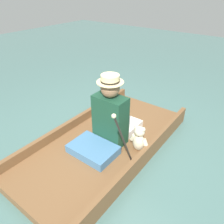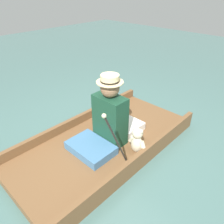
{
  "view_description": "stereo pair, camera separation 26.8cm",
  "coord_description": "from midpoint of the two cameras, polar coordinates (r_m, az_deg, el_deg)",
  "views": [
    {
      "loc": [
        1.43,
        -1.75,
        1.91
      ],
      "look_at": [
        0.05,
        0.08,
        0.53
      ],
      "focal_mm": 35.0,
      "sensor_mm": 36.0,
      "label": 1
    },
    {
      "loc": [
        1.64,
        -1.58,
        1.91
      ],
      "look_at": [
        0.05,
        0.08,
        0.53
      ],
      "focal_mm": 35.0,
      "sensor_mm": 36.0,
      "label": 2
    }
  ],
  "objects": [
    {
      "name": "ground_plane",
      "position": [
        2.96,
        -4.35,
        -9.24
      ],
      "size": [
        16.0,
        16.0,
        0.0
      ],
      "primitive_type": "plane",
      "color": "#476B66"
    },
    {
      "name": "punt_boat",
      "position": [
        2.92,
        -4.4,
        -8.21
      ],
      "size": [
        1.19,
        2.48,
        0.24
      ],
      "color": "brown",
      "rests_on": "ground_plane"
    },
    {
      "name": "seat_cushion",
      "position": [
        2.69,
        -7.84,
        -9.76
      ],
      "size": [
        0.56,
        0.39,
        0.1
      ],
      "color": "teal",
      "rests_on": "punt_boat"
    },
    {
      "name": "seated_person",
      "position": [
        2.72,
        -2.55,
        -0.98
      ],
      "size": [
        0.41,
        0.67,
        0.91
      ],
      "rotation": [
        0.0,
        0.0,
        0.12
      ],
      "color": "white",
      "rests_on": "punt_boat"
    },
    {
      "name": "teddy_bear",
      "position": [
        2.65,
        4.21,
        -7.08
      ],
      "size": [
        0.25,
        0.15,
        0.35
      ],
      "color": "beige",
      "rests_on": "punt_boat"
    },
    {
      "name": "wine_glass",
      "position": [
        3.27,
        -5.04,
        -1.05
      ],
      "size": [
        0.1,
        0.1,
        0.1
      ],
      "color": "silver",
      "rests_on": "punt_boat"
    },
    {
      "name": "walking_cane",
      "position": [
        2.14,
        -0.82,
        -6.93
      ],
      "size": [
        0.04,
        0.39,
        0.83
      ],
      "color": "#2D2823",
      "rests_on": "punt_boat"
    }
  ]
}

